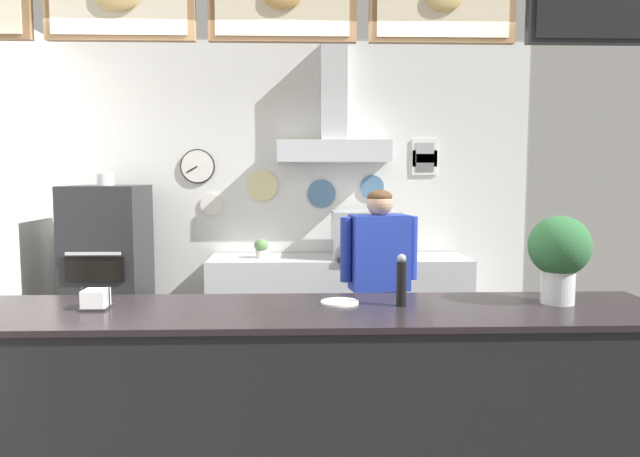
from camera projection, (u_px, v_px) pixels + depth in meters
back_wall_assembly at (293, 186)px, 5.48m from camera, size 4.58×2.58×2.95m
service_counter at (283, 409)px, 2.93m from camera, size 3.86×0.74×1.03m
back_prep_counter at (339, 308)px, 5.35m from camera, size 2.35×0.62×0.93m
pizza_oven at (109, 277)px, 5.06m from camera, size 0.63×0.70×1.69m
shop_worker at (379, 293)px, 4.15m from camera, size 0.56×0.28×1.58m
espresso_machine at (365, 235)px, 5.27m from camera, size 0.59×0.54×0.42m
potted_basil at (399, 240)px, 5.33m from camera, size 0.21×0.21×0.26m
potted_rosemary at (261, 248)px, 5.26m from camera, size 0.13×0.13×0.17m
condiment_plate at (340, 302)px, 3.01m from camera, size 0.20×0.20×0.01m
basil_vase at (559, 254)px, 2.98m from camera, size 0.31×0.31×0.45m
pepper_grinder at (401, 280)px, 2.94m from camera, size 0.05×0.05×0.27m
napkin_holder at (96, 300)px, 2.89m from camera, size 0.14×0.14×0.11m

